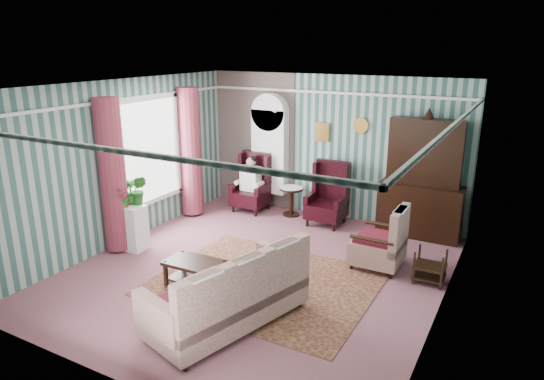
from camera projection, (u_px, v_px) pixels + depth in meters
The scene contains 17 objects.
floor at pixel (258, 271), 7.73m from camera, with size 6.00×6.00×0.00m, color #894F5F.
room_shell at pixel (229, 141), 7.58m from camera, with size 5.53×6.02×2.91m.
bookcase at pixel (270, 158), 10.41m from camera, with size 0.80×0.28×2.24m, color white.
dresser_hutch at pixel (423, 175), 8.80m from camera, with size 1.50×0.56×2.36m, color black.
wingback_left at pixel (251, 183), 10.34m from camera, with size 0.76×0.80×1.25m, color black.
wingback_right at pixel (327, 194), 9.54m from camera, with size 0.76×0.80×1.25m, color black.
seated_woman at pixel (251, 184), 10.35m from camera, with size 0.44×0.40×1.18m, color silver, non-canonical shape.
round_side_table at pixel (291, 201), 10.15m from camera, with size 0.50×0.50×0.60m, color black.
nest_table at pixel (430, 266), 7.28m from camera, with size 0.45×0.38×0.54m, color black.
plant_stand at pixel (131, 227), 8.46m from camera, with size 0.55×0.35×0.80m, color silver.
rug at pixel (265, 282), 7.34m from camera, with size 3.20×2.60×0.01m, color #45171D.
sofa at pixel (227, 286), 6.13m from camera, with size 2.15×1.00×1.08m, color beige.
floral_armchair at pixel (379, 236), 7.75m from camera, with size 0.85×0.79×1.05m, color #C2BA96.
coffee_table at pixel (195, 274), 7.18m from camera, with size 0.87×0.52×0.40m, color black.
potted_plant_a at pixel (123, 197), 8.18m from camera, with size 0.34×0.29×0.38m, color #254D18.
potted_plant_b at pixel (139, 190), 8.33m from camera, with size 0.28×0.23×0.52m, color #195019.
potted_plant_c at pixel (130, 192), 8.36m from camera, with size 0.24×0.24×0.43m, color #1B591D.
Camera 1 is at (3.55, -6.06, 3.48)m, focal length 32.00 mm.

